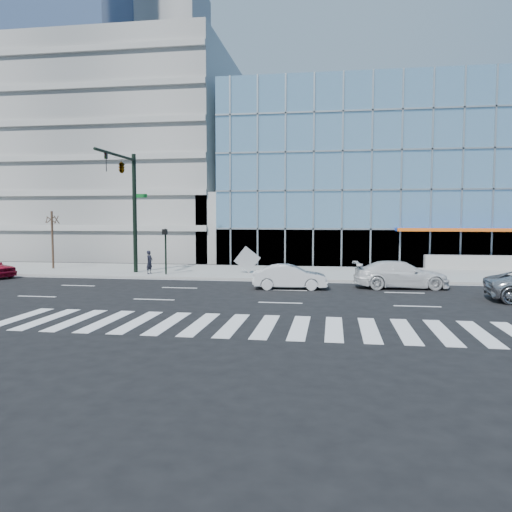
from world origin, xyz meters
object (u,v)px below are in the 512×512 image
at_px(white_sedan, 290,277).
at_px(ped_signal_post, 165,244).
at_px(street_tree_near, 52,219).
at_px(pedestrian, 150,262).
at_px(tilted_panel, 247,259).
at_px(white_suv, 401,275).
at_px(traffic_signal, 126,182).

bearing_deg(white_sedan, ped_signal_post, 57.70).
height_order(ped_signal_post, street_tree_near, street_tree_near).
height_order(street_tree_near, pedestrian, street_tree_near).
distance_m(street_tree_near, white_sedan, 19.59).
bearing_deg(tilted_panel, white_sedan, -69.80).
relative_size(white_suv, white_sedan, 1.27).
bearing_deg(ped_signal_post, traffic_signal, -171.48).
bearing_deg(pedestrian, ped_signal_post, -88.11).
bearing_deg(white_suv, tilted_panel, 57.41).
relative_size(white_suv, tilted_panel, 3.93).
bearing_deg(street_tree_near, pedestrian, -15.57).
height_order(ped_signal_post, pedestrian, ped_signal_post).
distance_m(traffic_signal, street_tree_near, 7.96).
xyz_separation_m(street_tree_near, white_suv, (24.04, -5.70, -3.04)).
distance_m(ped_signal_post, tilted_panel, 5.52).
distance_m(ped_signal_post, pedestrian, 1.72).
bearing_deg(pedestrian, tilted_panel, -63.81).
bearing_deg(traffic_signal, street_tree_near, 157.29).
distance_m(traffic_signal, white_sedan, 12.98).
bearing_deg(traffic_signal, white_sedan, -20.05).
distance_m(white_suv, pedestrian, 16.10).
relative_size(ped_signal_post, street_tree_near, 0.71).
distance_m(street_tree_near, white_suv, 24.89).
distance_m(traffic_signal, pedestrian, 5.44).
distance_m(ped_signal_post, white_suv, 14.94).
distance_m(street_tree_near, pedestrian, 9.08).
relative_size(ped_signal_post, white_sedan, 0.75).
bearing_deg(street_tree_near, ped_signal_post, -15.06).
bearing_deg(white_suv, white_sedan, 96.47).
bearing_deg(street_tree_near, traffic_signal, -22.71).
xyz_separation_m(pedestrian, tilted_panel, (6.34, 1.44, 0.14)).
height_order(white_suv, pedestrian, pedestrian).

